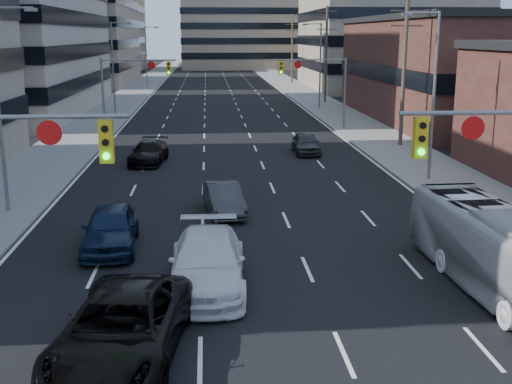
{
  "coord_description": "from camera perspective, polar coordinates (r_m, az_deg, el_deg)",
  "views": [
    {
      "loc": [
        -1.51,
        -8.44,
        7.8
      ],
      "look_at": [
        0.21,
        14.29,
        2.2
      ],
      "focal_mm": 45.0,
      "sensor_mm": 36.0,
      "label": 1
    }
  ],
  "objects": [
    {
      "name": "white_van",
      "position": [
        20.36,
        -4.35,
        -6.25
      ],
      "size": [
        2.48,
        5.82,
        1.67
      ],
      "primitive_type": "imported",
      "rotation": [
        0.0,
        0.0,
        -0.02
      ],
      "color": "silver",
      "rests_on": "ground"
    },
    {
      "name": "bg_block_right",
      "position": [
        142.45,
        9.52,
        12.9
      ],
      "size": [
        22.0,
        22.0,
        12.0
      ],
      "primitive_type": "cube",
      "color": "gray",
      "rests_on": "ground"
    },
    {
      "name": "signal_far_left",
      "position": [
        53.9,
        -11.06,
        9.83
      ],
      "size": [
        6.09,
        0.33,
        6.0
      ],
      "color": "slate",
      "rests_on": "ground"
    },
    {
      "name": "utility_pole_distant",
      "position": [
        105.35,
        3.23,
        12.69
      ],
      "size": [
        2.2,
        0.28,
        11.0
      ],
      "color": "#4C3D2D",
      "rests_on": "ground"
    },
    {
      "name": "storefront_right_mid",
      "position": [
        63.85,
        19.54,
        10.07
      ],
      "size": [
        20.0,
        30.0,
        9.0
      ],
      "primitive_type": "cube",
      "color": "#472119",
      "rests_on": "ground"
    },
    {
      "name": "black_pickup",
      "position": [
        16.3,
        -11.84,
        -11.8
      ],
      "size": [
        3.53,
        6.35,
        1.68
      ],
      "primitive_type": "imported",
      "rotation": [
        0.0,
        0.0,
        -0.13
      ],
      "color": "black",
      "rests_on": "ground"
    },
    {
      "name": "transit_bus",
      "position": [
        21.13,
        20.84,
        -4.99
      ],
      "size": [
        2.63,
        9.57,
        2.64
      ],
      "primitive_type": "imported",
      "rotation": [
        0.0,
        0.0,
        0.04
      ],
      "color": "#BDBDBD",
      "rests_on": "ground"
    },
    {
      "name": "sidewalk_left",
      "position": [
        139.01,
        -8.58,
        10.47
      ],
      "size": [
        5.0,
        300.0,
        0.15
      ],
      "primitive_type": "cube",
      "color": "slate",
      "rests_on": "ground"
    },
    {
      "name": "road_surface",
      "position": [
        138.67,
        -3.76,
        10.56
      ],
      "size": [
        18.0,
        300.0,
        0.02
      ],
      "primitive_type": "cube",
      "color": "black",
      "rests_on": "ground"
    },
    {
      "name": "utility_pole_midblock",
      "position": [
        75.72,
        6.25,
        12.2
      ],
      "size": [
        2.2,
        0.28,
        11.0
      ],
      "color": "#4C3D2D",
      "rests_on": "ground"
    },
    {
      "name": "sedan_blue",
      "position": [
        24.49,
        -12.83,
        -3.13
      ],
      "size": [
        2.15,
        4.87,
        1.63
      ],
      "primitive_type": "imported",
      "rotation": [
        0.0,
        0.0,
        0.05
      ],
      "color": "#0C1A33",
      "rests_on": "ground"
    },
    {
      "name": "office_left_far",
      "position": [
        110.75,
        -16.5,
        13.36
      ],
      "size": [
        20.0,
        30.0,
        16.0
      ],
      "primitive_type": "cube",
      "color": "gray",
      "rests_on": "ground"
    },
    {
      "name": "office_right_far",
      "position": [
        100.02,
        11.34,
        13.09
      ],
      "size": [
        22.0,
        28.0,
        14.0
      ],
      "primitive_type": "cube",
      "color": "gray",
      "rests_on": "ground"
    },
    {
      "name": "signal_far_right",
      "position": [
        54.33,
        5.51,
        10.05
      ],
      "size": [
        6.09,
        0.33,
        6.0
      ],
      "color": "slate",
      "rests_on": "ground"
    },
    {
      "name": "sedan_grey_right",
      "position": [
        43.38,
        4.46,
        4.34
      ],
      "size": [
        1.7,
        4.13,
        1.4
      ],
      "primitive_type": "imported",
      "rotation": [
        0.0,
        0.0,
        -0.01
      ],
      "color": "#2F3032",
      "rests_on": "ground"
    },
    {
      "name": "sidewalk_right",
      "position": [
        139.26,
        1.06,
        10.63
      ],
      "size": [
        5.0,
        300.0,
        0.15
      ],
      "primitive_type": "cube",
      "color": "slate",
      "rests_on": "ground"
    },
    {
      "name": "sedan_grey_center",
      "position": [
        28.62,
        -2.88,
        -0.61
      ],
      "size": [
        1.95,
        4.31,
        1.37
      ],
      "primitive_type": "imported",
      "rotation": [
        0.0,
        0.0,
        0.12
      ],
      "color": "#303032",
      "rests_on": "ground"
    },
    {
      "name": "sedan_black_far",
      "position": [
        40.47,
        -9.51,
        3.5
      ],
      "size": [
        2.45,
        4.95,
        1.38
      ],
      "primitive_type": "imported",
      "rotation": [
        0.0,
        0.0,
        -0.11
      ],
      "color": "black",
      "rests_on": "ground"
    },
    {
      "name": "streetlight_left_mid",
      "position": [
        64.11,
        -12.47,
        11.03
      ],
      "size": [
        2.03,
        0.22,
        9.0
      ],
      "color": "slate",
      "rests_on": "ground"
    },
    {
      "name": "streetlight_left_far",
      "position": [
        98.87,
        -9.66,
        12.03
      ],
      "size": [
        2.03,
        0.22,
        9.0
      ],
      "color": "slate",
      "rests_on": "ground"
    },
    {
      "name": "utility_pole_block",
      "position": [
        46.55,
        13.05,
        10.97
      ],
      "size": [
        2.2,
        0.28,
        11.0
      ],
      "color": "#4C3D2D",
      "rests_on": "ground"
    },
    {
      "name": "streetlight_right_near",
      "position": [
        35.58,
        15.33,
        8.89
      ],
      "size": [
        2.03,
        0.22,
        9.0
      ],
      "color": "slate",
      "rests_on": "ground"
    },
    {
      "name": "streetlight_right_far",
      "position": [
        69.51,
        5.6,
        11.48
      ],
      "size": [
        2.03,
        0.22,
        9.0
      ],
      "color": "slate",
      "rests_on": "ground"
    },
    {
      "name": "streetlight_left_near",
      "position": [
        29.91,
        -21.68,
        7.57
      ],
      "size": [
        2.03,
        0.22,
        9.0
      ],
      "color": "slate",
      "rests_on": "ground"
    },
    {
      "name": "bg_block_left",
      "position": [
        150.8,
        -14.91,
        14.2
      ],
      "size": [
        24.0,
        24.0,
        20.0
      ],
      "primitive_type": "cube",
      "color": "#ADA089",
      "rests_on": "ground"
    }
  ]
}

